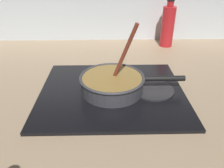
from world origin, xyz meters
name	(u,v)px	position (x,y,z in m)	size (l,w,h in m)	color
ground	(85,116)	(0.00, 0.00, -0.02)	(2.40, 1.60, 0.04)	#9E8466
hob_plate	(112,92)	(0.10, 0.12, 0.01)	(0.56, 0.48, 0.01)	black
burner_ring	(112,90)	(0.10, 0.12, 0.02)	(0.17, 0.17, 0.01)	#592D0C
spare_burner	(152,89)	(0.26, 0.12, 0.01)	(0.17, 0.17, 0.01)	#262628
cooking_pan	(113,83)	(0.10, 0.12, 0.05)	(0.41, 0.25, 0.27)	#38383D
oil_bottle	(168,26)	(0.44, 0.66, 0.12)	(0.08, 0.08, 0.28)	red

